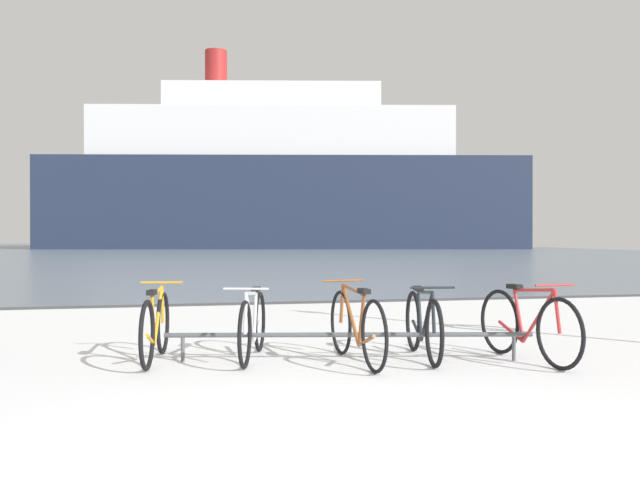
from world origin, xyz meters
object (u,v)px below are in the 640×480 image
at_px(ferry_ship, 281,182).
at_px(bicycle_3, 423,325).
at_px(bicycle_0, 156,327).
at_px(bicycle_1, 253,325).
at_px(bicycle_4, 528,325).
at_px(bicycle_2, 356,326).

bearing_deg(ferry_ship, bicycle_3, -97.95).
bearing_deg(bicycle_0, bicycle_1, -5.01).
distance_m(bicycle_3, ferry_ship, 66.29).
bearing_deg(bicycle_1, bicycle_4, -14.83).
xyz_separation_m(bicycle_0, bicycle_3, (2.81, -0.45, -0.00)).
xyz_separation_m(bicycle_1, bicycle_4, (2.82, -0.75, 0.02)).
bearing_deg(bicycle_2, bicycle_3, 6.07).
bearing_deg(ferry_ship, bicycle_4, -97.03).
bearing_deg(bicycle_4, bicycle_3, 159.30).
xyz_separation_m(bicycle_2, bicycle_3, (0.77, 0.08, -0.02)).
bearing_deg(bicycle_4, bicycle_0, 167.71).
xyz_separation_m(bicycle_0, bicycle_4, (3.83, -0.83, 0.01)).
xyz_separation_m(bicycle_0, ferry_ship, (11.94, 64.88, 6.57)).
distance_m(bicycle_2, bicycle_4, 1.82).
xyz_separation_m(bicycle_2, ferry_ship, (9.90, 65.41, 6.56)).
bearing_deg(bicycle_1, bicycle_2, -23.26).
relative_size(bicycle_2, ferry_ship, 0.04).
bearing_deg(bicycle_4, ferry_ship, 82.97).
bearing_deg(bicycle_3, bicycle_2, -173.93).
distance_m(bicycle_1, bicycle_3, 1.83).
relative_size(bicycle_3, bicycle_4, 0.98).
bearing_deg(bicycle_0, ferry_ship, 79.57).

